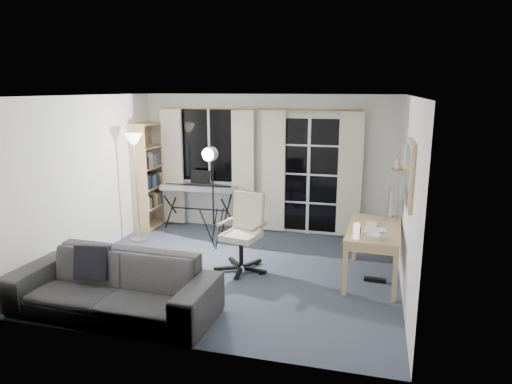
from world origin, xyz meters
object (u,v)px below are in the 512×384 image
torchiere_lamp (134,155)px  mug (383,235)px  bookshelf (149,178)px  desk (374,234)px  monitor (390,200)px  keyboard_piano (199,188)px  studio_light (211,166)px  sofa (112,276)px  office_chair (245,225)px

torchiere_lamp → mug: size_ratio=15.32×
bookshelf → torchiere_lamp: bookshelf is taller
desk → monitor: 0.61m
desk → keyboard_piano: bearing=156.7°
bookshelf → studio_light: bookshelf is taller
keyboard_piano → mug: size_ratio=11.76×
mug → sofa: (-2.90, -1.25, -0.32)m
monitor → office_chair: bearing=-162.4°
studio_light → monitor: studio_light is taller
desk → monitor: monitor is taller
office_chair → desk: 1.74m
keyboard_piano → desk: keyboard_piano is taller
desk → mug: size_ratio=11.64×
torchiere_lamp → keyboard_piano: bearing=49.9°
studio_light → monitor: (2.69, -0.18, -0.34)m
torchiere_lamp → studio_light: (1.30, 0.01, -0.12)m
studio_light → torchiere_lamp: bearing=-163.5°
monitor → studio_light: bearing=178.9°
office_chair → monitor: bearing=27.2°
torchiere_lamp → mug: bearing=-16.0°
bookshelf → studio_light: bearing=-27.9°
keyboard_piano → sofa: 3.27m
monitor → sofa: size_ratio=0.22×
torchiere_lamp → desk: size_ratio=1.32×
studio_light → sofa: size_ratio=0.70×
torchiere_lamp → office_chair: (2.05, -0.68, -0.81)m
monitor → mug: bearing=-93.1°
desk → mug: 0.53m
office_chair → bookshelf: bearing=158.6°
torchiere_lamp → sofa: (0.99, -2.37, -0.99)m
office_chair → torchiere_lamp: bearing=173.9°
monitor → mug: monitor is taller
desk → monitor: bearing=69.1°
bookshelf → monitor: bookshelf is taller
keyboard_piano → office_chair: office_chair is taller
keyboard_piano → studio_light: (0.56, -0.86, 0.57)m
keyboard_piano → studio_light: size_ratio=0.83×
bookshelf → sofa: bearing=-68.9°
office_chair → monitor: size_ratio=2.10×
bookshelf → torchiere_lamp: size_ratio=1.06×
bookshelf → desk: (4.00, -1.44, -0.28)m
monitor → torchiere_lamp: bearing=-179.7°
desk → studio_light: bearing=168.6°
torchiere_lamp → keyboard_piano: size_ratio=1.30×
monitor → bookshelf: bearing=169.4°
studio_light → monitor: size_ratio=3.21×
keyboard_piano → sofa: size_ratio=0.59×
sofa → desk: bearing=34.2°
monitor → sofa: 3.76m
desk → mug: bearing=-76.0°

